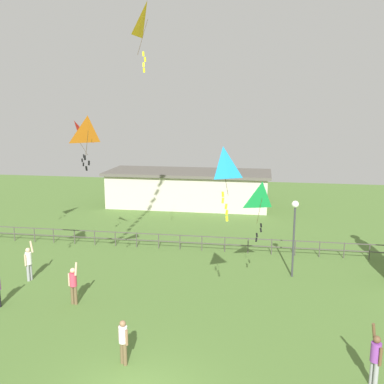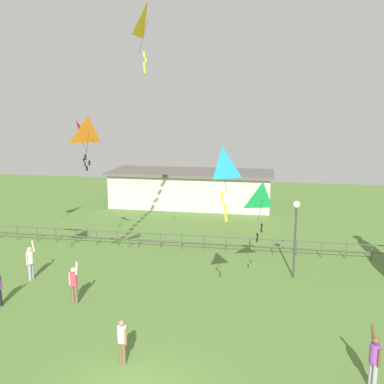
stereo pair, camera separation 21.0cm
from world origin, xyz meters
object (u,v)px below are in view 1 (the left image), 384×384
Objects in this scene: kite_3 at (223,166)px; kite_6 at (88,132)px; person_3 at (123,339)px; kite_4 at (147,21)px; kite_5 at (75,135)px; person_4 at (29,261)px; person_2 at (375,357)px; kite_1 at (262,200)px; person_0 at (73,283)px; lamppost at (294,221)px.

kite_3 is 5.93m from kite_6.
kite_4 is at bearing 94.21° from person_3.
kite_3 is 10.63m from kite_5.
kite_5 reaches higher than person_4.
kite_1 reaches higher than person_2.
person_4 is at bearing 179.09° from kite_1.
kite_3 is at bearing -16.47° from person_0.
person_3 is 12.46m from kite_4.
lamppost is 1.82× the size of kite_6.
person_2 is 7.82m from kite_1.
kite_3 is 1.16× the size of kite_6.
kite_6 is at bearing -149.04° from lamppost.
kite_6 is (-2.08, -1.73, -4.46)m from kite_4.
lamppost reaches higher than person_4.
person_3 is (-6.16, -8.90, -2.04)m from lamppost.
person_3 is at bearing -85.79° from kite_4.
person_2 reaches higher than person_3.
kite_6 is at bearing 161.32° from person_2.
lamppost is at bearing 55.29° from person_3.
kite_5 reaches higher than kite_1.
kite_4 is at bearing 39.76° from kite_6.
kite_4 is (-0.40, 5.44, 11.20)m from person_3.
person_4 is at bearing -126.76° from kite_5.
person_2 is (11.76, -3.91, 0.02)m from person_0.
kite_3 is at bearing 33.25° from person_3.
person_2 reaches higher than person_0.
kite_3 is at bearing -37.85° from kite_5.
person_0 is 4.01m from person_4.
kite_3 is at bearing -109.04° from kite_1.
person_4 is 0.73× the size of kite_1.
kite_5 is at bearing 165.44° from kite_1.
kite_3 is at bearing -113.95° from lamppost.
person_0 is 9.13m from kite_1.
lamppost reaches higher than person_0.
kite_3 is (6.76, -2.00, 5.63)m from person_0.
person_2 is 1.26× the size of person_3.
person_0 is (-9.80, -4.85, -1.97)m from lamppost.
person_4 is 0.92× the size of kite_6.
person_4 is (-15.14, 6.08, -0.00)m from person_2.
kite_6 is at bearing -140.24° from kite_4.
kite_4 is at bearing 148.07° from person_2.
kite_1 is 10.41m from kite_5.
kite_1 is at bearing 18.34° from kite_6.
person_2 is at bearing -21.87° from person_4.
kite_4 reaches higher than person_2.
person_0 is 9.02m from kite_3.
kite_4 reaches higher than lamppost.
person_2 is 16.32m from person_4.
kite_4 is at bearing 136.01° from kite_3.
kite_4 is (-4.89, -0.58, 7.48)m from kite_1.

